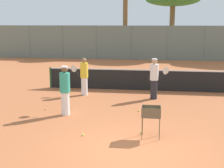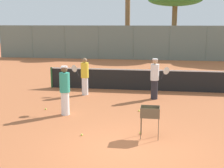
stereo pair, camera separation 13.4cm
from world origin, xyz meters
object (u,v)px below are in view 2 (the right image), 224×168
at_px(tennis_net, 143,79).
at_px(player_white_outfit, 85,76).
at_px(player_yellow_shirt, 65,90).
at_px(ball_cart, 150,114).
at_px(player_red_cap, 155,78).
at_px(parked_car, 93,48).

bearing_deg(tennis_net, player_white_outfit, -151.91).
distance_m(tennis_net, player_white_outfit, 3.02).
xyz_separation_m(player_yellow_shirt, ball_cart, (3.18, -1.90, -0.23)).
xyz_separation_m(player_white_outfit, player_yellow_shirt, (0.04, -3.25, 0.04)).
xyz_separation_m(player_white_outfit, player_red_cap, (3.27, -0.32, 0.04)).
bearing_deg(player_white_outfit, player_red_cap, -173.43).
distance_m(player_white_outfit, player_yellow_shirt, 3.25).
bearing_deg(tennis_net, ball_cart, -85.07).
height_order(player_white_outfit, ball_cart, player_white_outfit).
height_order(player_yellow_shirt, ball_cart, player_yellow_shirt).
xyz_separation_m(tennis_net, player_yellow_shirt, (-2.61, -4.66, 0.39)).
bearing_deg(parked_car, player_white_outfit, -79.13).
bearing_deg(parked_car, ball_cart, -74.01).
bearing_deg(player_white_outfit, parked_car, -67.00).
bearing_deg(player_yellow_shirt, ball_cart, -152.46).
relative_size(tennis_net, player_red_cap, 5.33).
distance_m(player_yellow_shirt, ball_cart, 3.71).
height_order(tennis_net, parked_car, parked_car).
distance_m(player_white_outfit, ball_cart, 6.07).
xyz_separation_m(player_red_cap, parked_car, (-6.79, 18.70, -0.28)).
height_order(tennis_net, player_red_cap, player_red_cap).
xyz_separation_m(player_red_cap, player_yellow_shirt, (-3.23, -2.93, 0.01)).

